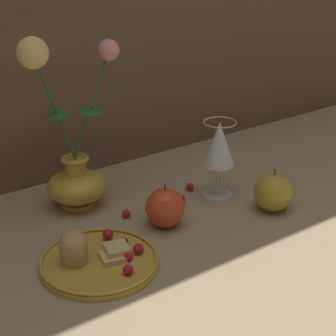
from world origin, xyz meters
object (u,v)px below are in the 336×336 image
object	(u,v)px
vase	(73,160)
wine_glass	(219,147)
plate_with_pastries	(95,258)
apple_near_glass	(165,208)
apple_beside_vase	(273,192)

from	to	relation	value
vase	wine_glass	world-z (taller)	vase
vase	plate_with_pastries	bearing A→B (deg)	-108.32
plate_with_pastries	wine_glass	bearing A→B (deg)	14.21
vase	wine_glass	bearing A→B (deg)	-25.43
wine_glass	plate_with_pastries	bearing A→B (deg)	-165.79
apple_near_glass	apple_beside_vase	bearing A→B (deg)	-18.72
plate_with_pastries	wine_glass	size ratio (longest dim) A/B	1.24
wine_glass	apple_near_glass	bearing A→B (deg)	-165.48
vase	apple_near_glass	bearing A→B (deg)	-58.66
vase	plate_with_pastries	xyz separation A→B (m)	(-0.07, -0.22, -0.09)
apple_beside_vase	apple_near_glass	bearing A→B (deg)	161.28
wine_glass	apple_beside_vase	xyz separation A→B (m)	(0.05, -0.12, -0.07)
apple_beside_vase	plate_with_pastries	bearing A→B (deg)	175.72
apple_near_glass	plate_with_pastries	bearing A→B (deg)	-166.07
vase	apple_near_glass	distance (m)	0.21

